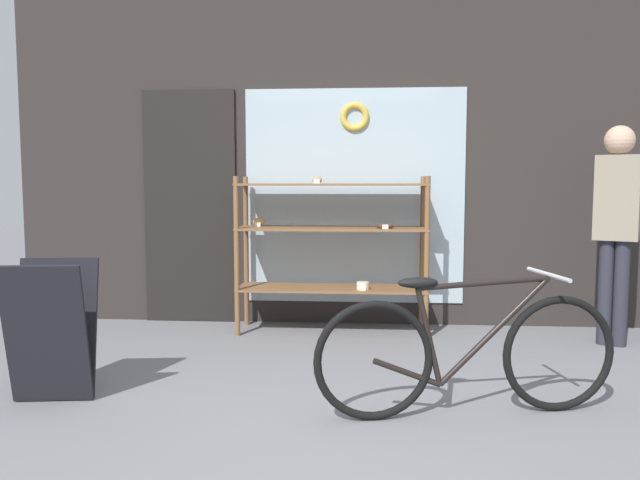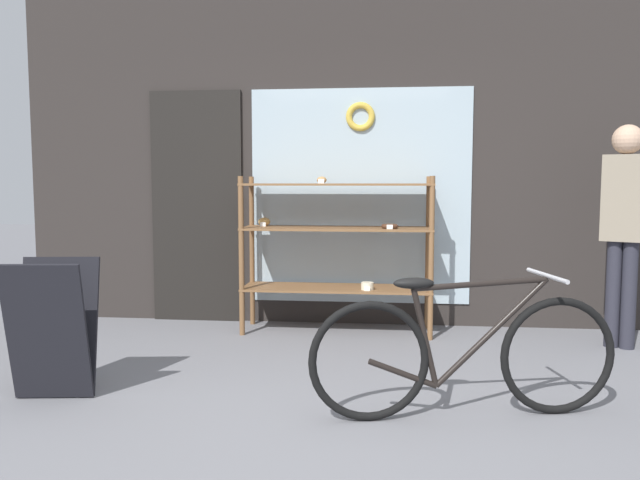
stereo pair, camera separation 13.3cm
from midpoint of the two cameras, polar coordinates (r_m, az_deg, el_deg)
name	(u,v)px [view 2 (the right image)]	position (r m, az deg, el deg)	size (l,w,h in m)	color
ground_plane	(296,440)	(3.25, -1.01, -17.79)	(30.00, 30.00, 0.00)	slate
storefront_facade	(335,133)	(5.64, 2.03, 9.77)	(5.76, 0.13, 3.52)	#2D2826
display_case	(337,238)	(5.28, 2.27, 0.17)	(1.60, 0.45, 1.33)	brown
bicycle	(464,354)	(3.52, 14.08, -10.07)	(1.67, 0.51, 0.78)	black
sandwich_board	(53,329)	(3.99, -22.36, -7.55)	(0.50, 0.44, 0.82)	black
pedestrian	(624,217)	(5.31, 26.71, 1.89)	(0.37, 0.30, 1.71)	#282833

